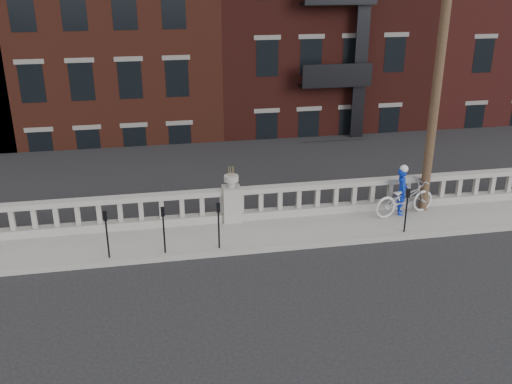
% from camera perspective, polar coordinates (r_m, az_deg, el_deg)
% --- Properties ---
extents(ground, '(120.00, 120.00, 0.00)m').
position_cam_1_polar(ground, '(14.37, -0.02, -9.78)').
color(ground, black).
rests_on(ground, ground).
extents(sidewalk, '(32.00, 2.20, 0.15)m').
position_cam_1_polar(sidewalk, '(16.93, -1.94, -4.35)').
color(sidewalk, gray).
rests_on(sidewalk, ground).
extents(balustrade, '(28.00, 0.34, 1.03)m').
position_cam_1_polar(balustrade, '(17.55, -2.45, -1.35)').
color(balustrade, gray).
rests_on(balustrade, sidewalk).
extents(planter_pedestal, '(0.55, 0.55, 1.76)m').
position_cam_1_polar(planter_pedestal, '(17.48, -2.46, -0.78)').
color(planter_pedestal, gray).
rests_on(planter_pedestal, sidewalk).
extents(lower_level, '(80.00, 44.00, 20.80)m').
position_cam_1_polar(lower_level, '(35.54, -6.32, 13.67)').
color(lower_level, '#605E59').
rests_on(lower_level, ground).
extents(utility_pole, '(1.60, 0.28, 10.00)m').
position_cam_1_polar(utility_pole, '(17.95, 18.03, 13.41)').
color(utility_pole, '#422D1E').
rests_on(utility_pole, sidewalk).
extents(parking_meter_a, '(0.10, 0.09, 1.36)m').
position_cam_1_polar(parking_meter_a, '(15.67, -14.73, -3.62)').
color(parking_meter_a, black).
rests_on(parking_meter_a, sidewalk).
extents(parking_meter_b, '(0.10, 0.09, 1.36)m').
position_cam_1_polar(parking_meter_b, '(15.61, -9.24, -3.25)').
color(parking_meter_b, black).
rests_on(parking_meter_b, sidewalk).
extents(parking_meter_c, '(0.10, 0.09, 1.36)m').
position_cam_1_polar(parking_meter_c, '(15.70, -3.76, -2.85)').
color(parking_meter_c, black).
rests_on(parking_meter_c, sidewalk).
extents(parking_meter_d, '(0.10, 0.09, 1.36)m').
position_cam_1_polar(parking_meter_d, '(17.20, 14.84, -1.31)').
color(parking_meter_d, black).
rests_on(parking_meter_d, sidewalk).
extents(bicycle, '(2.23, 1.16, 1.11)m').
position_cam_1_polar(bicycle, '(18.51, 14.63, -0.59)').
color(bicycle, silver).
rests_on(bicycle, sidewalk).
extents(cyclist, '(0.52, 0.64, 1.52)m').
position_cam_1_polar(cyclist, '(18.48, 14.37, 0.08)').
color(cyclist, '#0B27AB').
rests_on(cyclist, sidewalk).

